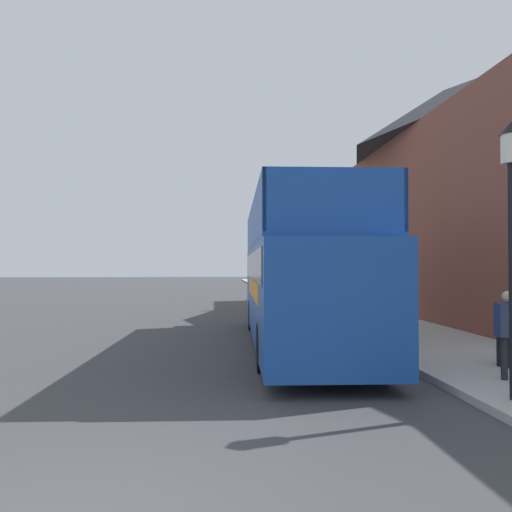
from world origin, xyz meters
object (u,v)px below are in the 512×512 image
parked_car_ahead_of_bus (278,298)px  lamp_post_nearest (512,205)px  tour_bus (298,282)px  litter_bin (508,343)px  lamp_post_second (348,229)px  lamp_post_third (304,237)px  pedestrian_third (508,326)px

parked_car_ahead_of_bus → lamp_post_nearest: lamp_post_nearest is taller
lamp_post_nearest → tour_bus: bearing=110.2°
tour_bus → litter_bin: bearing=-43.6°
lamp_post_second → lamp_post_third: size_ratio=0.92×
lamp_post_nearest → litter_bin: size_ratio=4.93×
parked_car_ahead_of_bus → pedestrian_third: size_ratio=2.50×
pedestrian_third → lamp_post_third: 17.35m
tour_bus → lamp_post_third: lamp_post_third is taller
parked_car_ahead_of_bus → lamp_post_nearest: (1.67, -15.64, 2.45)m
lamp_post_third → tour_bus: bearing=-101.2°
litter_bin → lamp_post_second: bearing=102.6°
parked_car_ahead_of_bus → lamp_post_second: (1.57, -6.42, 2.75)m
parked_car_ahead_of_bus → lamp_post_third: bearing=60.9°
lamp_post_nearest → litter_bin: 3.80m
litter_bin → lamp_post_nearest: bearing=-120.0°
tour_bus → litter_bin: tour_bus is taller
tour_bus → lamp_post_second: 4.04m
lamp_post_third → litter_bin: (1.33, -16.00, -3.10)m
lamp_post_nearest → lamp_post_second: (-0.10, 9.22, 0.30)m
lamp_post_second → litter_bin: size_ratio=5.48×
pedestrian_third → lamp_post_third: bearing=92.1°
tour_bus → lamp_post_second: lamp_post_second is taller
parked_car_ahead_of_bus → pedestrian_third: 14.55m
lamp_post_third → litter_bin: size_ratio=5.96×
pedestrian_third → lamp_post_second: size_ratio=0.33×
tour_bus → pedestrian_third: 5.87m
pedestrian_third → lamp_post_nearest: 2.52m
tour_bus → lamp_post_nearest: (2.31, -6.29, 1.40)m
parked_car_ahead_of_bus → lamp_post_second: bearing=-73.4°
parked_car_ahead_of_bus → lamp_post_third: lamp_post_third is taller
pedestrian_third → lamp_post_third: (-0.63, 17.15, 2.60)m
pedestrian_third → lamp_post_second: 8.30m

